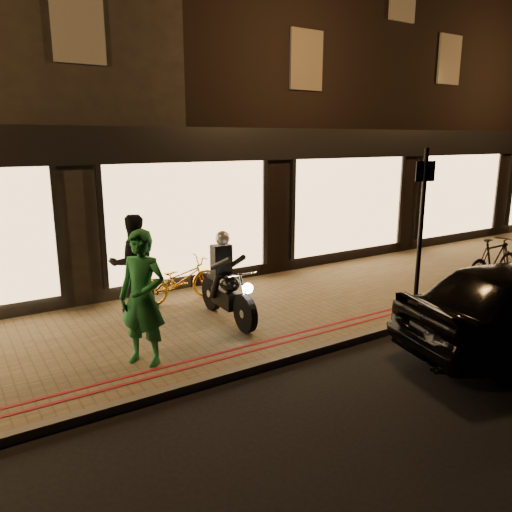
{
  "coord_description": "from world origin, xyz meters",
  "views": [
    {
      "loc": [
        -4.4,
        -5.52,
        3.26
      ],
      "look_at": [
        0.55,
        2.23,
        1.1
      ],
      "focal_mm": 35.0,
      "sensor_mm": 36.0,
      "label": 1
    }
  ],
  "objects_px": {
    "motorcycle": "(226,286)",
    "person_green": "(143,298)",
    "sign_post": "(421,224)",
    "bicycle_gold": "(180,280)"
  },
  "relations": [
    {
      "from": "sign_post",
      "to": "bicycle_gold",
      "type": "relative_size",
      "value": 1.8
    },
    {
      "from": "motorcycle",
      "to": "person_green",
      "type": "bearing_deg",
      "value": -151.23
    },
    {
      "from": "motorcycle",
      "to": "sign_post",
      "type": "bearing_deg",
      "value": -25.51
    },
    {
      "from": "sign_post",
      "to": "person_green",
      "type": "height_order",
      "value": "sign_post"
    },
    {
      "from": "sign_post",
      "to": "bicycle_gold",
      "type": "xyz_separation_m",
      "value": [
        -3.34,
        3.0,
        -1.24
      ]
    },
    {
      "from": "motorcycle",
      "to": "person_green",
      "type": "xyz_separation_m",
      "value": [
        -1.85,
        -0.92,
        0.36
      ]
    },
    {
      "from": "sign_post",
      "to": "person_green",
      "type": "bearing_deg",
      "value": 171.95
    },
    {
      "from": "sign_post",
      "to": "person_green",
      "type": "distance_m",
      "value": 5.01
    },
    {
      "from": "bicycle_gold",
      "to": "person_green",
      "type": "distance_m",
      "value": 2.84
    },
    {
      "from": "motorcycle",
      "to": "bicycle_gold",
      "type": "relative_size",
      "value": 1.16
    }
  ]
}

